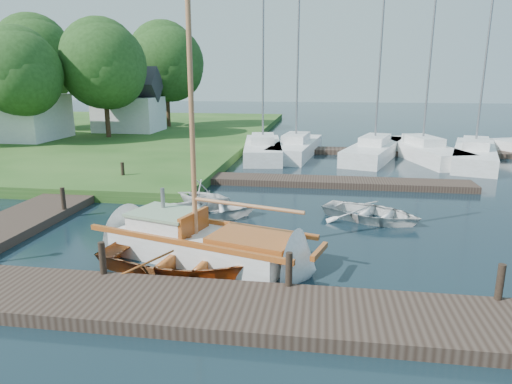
# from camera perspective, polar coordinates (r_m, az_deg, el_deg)

# --- Properties ---
(ground) EXTENTS (160.00, 160.00, 0.00)m
(ground) POSITION_cam_1_polar(r_m,az_deg,el_deg) (15.56, -0.00, -4.29)
(ground) COLOR black
(ground) RESTS_ON ground
(near_dock) EXTENTS (18.00, 2.20, 0.30)m
(near_dock) POSITION_cam_1_polar(r_m,az_deg,el_deg) (10.07, -5.19, -14.22)
(near_dock) COLOR #2F221B
(near_dock) RESTS_ON ground
(left_dock) EXTENTS (2.20, 18.00, 0.30)m
(left_dock) POSITION_cam_1_polar(r_m,az_deg,el_deg) (20.04, -22.35, -0.70)
(left_dock) COLOR #2F221B
(left_dock) RESTS_ON ground
(far_dock) EXTENTS (14.00, 1.60, 0.30)m
(far_dock) POSITION_cam_1_polar(r_m,az_deg,el_deg) (21.63, 7.80, 1.29)
(far_dock) COLOR #2F221B
(far_dock) RESTS_ON ground
(pontoon) EXTENTS (30.00, 1.60, 0.30)m
(pontoon) POSITION_cam_1_polar(r_m,az_deg,el_deg) (31.94, 22.62, 4.49)
(pontoon) COLOR #2F221B
(pontoon) RESTS_ON ground
(mooring_post_1) EXTENTS (0.16, 0.16, 0.80)m
(mooring_post_1) POSITION_cam_1_polar(r_m,az_deg,el_deg) (11.69, -18.65, -7.81)
(mooring_post_1) COLOR black
(mooring_post_1) RESTS_ON near_dock
(mooring_post_2) EXTENTS (0.16, 0.16, 0.80)m
(mooring_post_2) POSITION_cam_1_polar(r_m,az_deg,el_deg) (10.51, 4.14, -9.60)
(mooring_post_2) COLOR black
(mooring_post_2) RESTS_ON near_dock
(mooring_post_3) EXTENTS (0.16, 0.16, 0.80)m
(mooring_post_3) POSITION_cam_1_polar(r_m,az_deg,el_deg) (11.16, 28.22, -9.87)
(mooring_post_3) COLOR black
(mooring_post_3) RESTS_ON near_dock
(mooring_post_4) EXTENTS (0.16, 0.16, 0.80)m
(mooring_post_4) POSITION_cam_1_polar(r_m,az_deg,el_deg) (17.75, -22.97, -0.75)
(mooring_post_4) COLOR black
(mooring_post_4) RESTS_ON left_dock
(mooring_post_5) EXTENTS (0.16, 0.16, 0.80)m
(mooring_post_5) POSITION_cam_1_polar(r_m,az_deg,el_deg) (22.04, -16.32, 2.55)
(mooring_post_5) COLOR black
(mooring_post_5) RESTS_ON left_dock
(sailboat) EXTENTS (7.41, 3.93, 9.83)m
(sailboat) POSITION_cam_1_polar(r_m,az_deg,el_deg) (12.87, -6.12, -6.77)
(sailboat) COLOR silver
(sailboat) RESTS_ON ground
(dinghy) EXTENTS (4.79, 3.73, 0.91)m
(dinghy) POSITION_cam_1_polar(r_m,az_deg,el_deg) (12.11, -9.41, -7.70)
(dinghy) COLOR brown
(dinghy) RESTS_ON ground
(tender_a) EXTENTS (4.41, 3.68, 0.79)m
(tender_a) POSITION_cam_1_polar(r_m,az_deg,el_deg) (16.50, -6.45, -1.87)
(tender_a) COLOR silver
(tender_a) RESTS_ON ground
(tender_b) EXTENTS (2.80, 2.58, 1.23)m
(tender_b) POSITION_cam_1_polar(r_m,az_deg,el_deg) (17.56, -6.61, -0.13)
(tender_b) COLOR silver
(tender_b) RESTS_ON ground
(tender_c) EXTENTS (4.21, 3.75, 0.72)m
(tender_c) POSITION_cam_1_polar(r_m,az_deg,el_deg) (16.62, 14.25, -2.22)
(tender_c) COLOR silver
(tender_c) RESTS_ON ground
(marina_boat_0) EXTENTS (3.26, 8.10, 10.26)m
(marina_boat_0) POSITION_cam_1_polar(r_m,az_deg,el_deg) (29.01, 0.85, 5.54)
(marina_boat_0) COLOR silver
(marina_boat_0) RESTS_ON ground
(marina_boat_1) EXTENTS (3.22, 8.10, 10.50)m
(marina_boat_1) POSITION_cam_1_polar(r_m,az_deg,el_deg) (29.63, 5.01, 5.67)
(marina_boat_1) COLOR silver
(marina_boat_1) RESTS_ON ground
(marina_boat_2) EXTENTS (4.74, 8.84, 12.27)m
(marina_boat_2) POSITION_cam_1_polar(r_m,az_deg,el_deg) (29.48, 14.59, 5.25)
(marina_boat_2) COLOR silver
(marina_boat_2) RESTS_ON ground
(marina_boat_3) EXTENTS (4.39, 8.83, 12.31)m
(marina_boat_3) POSITION_cam_1_polar(r_m,az_deg,el_deg) (30.10, 20.06, 5.02)
(marina_boat_3) COLOR silver
(marina_boat_3) RESTS_ON ground
(marina_boat_4) EXTENTS (4.73, 9.44, 11.62)m
(marina_boat_4) POSITION_cam_1_polar(r_m,az_deg,el_deg) (29.98, 25.65, 4.43)
(marina_boat_4) COLOR silver
(marina_boat_4) RESTS_ON ground
(house_a) EXTENTS (6.30, 5.00, 6.29)m
(house_a) POSITION_cam_1_polar(r_m,az_deg,el_deg) (37.83, -27.85, 9.60)
(house_a) COLOR silver
(house_a) RESTS_ON shore
(house_c) EXTENTS (5.25, 4.00, 5.28)m
(house_c) POSITION_cam_1_polar(r_m,az_deg,el_deg) (40.07, -15.61, 10.32)
(house_c) COLOR silver
(house_c) RESTS_ON shore
(tree_2) EXTENTS (5.83, 5.75, 7.82)m
(tree_2) POSITION_cam_1_polar(r_m,az_deg,el_deg) (35.03, -27.47, 13.17)
(tree_2) COLOR #332114
(tree_2) RESTS_ON shore
(tree_3) EXTENTS (6.41, 6.38, 8.74)m
(tree_3) POSITION_cam_1_polar(r_m,az_deg,el_deg) (36.44, -18.53, 14.87)
(tree_3) COLOR #332114
(tree_3) RESTS_ON shore
(tree_4) EXTENTS (7.01, 7.01, 9.66)m
(tree_4) POSITION_cam_1_polar(r_m,az_deg,el_deg) (43.92, -25.84, 14.71)
(tree_4) COLOR #332114
(tree_4) RESTS_ON shore
(tree_7) EXTENTS (6.83, 6.83, 9.38)m
(tree_7) POSITION_cam_1_polar(r_m,az_deg,el_deg) (43.06, -11.17, 15.63)
(tree_7) COLOR #332114
(tree_7) RESTS_ON shore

